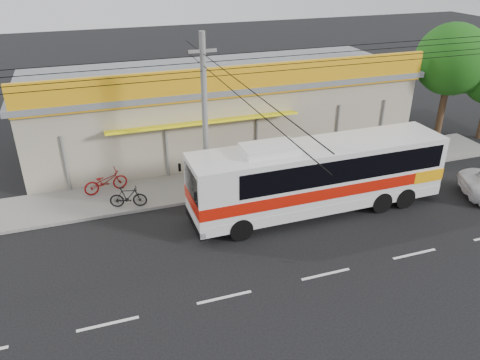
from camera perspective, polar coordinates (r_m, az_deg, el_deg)
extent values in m
plane|color=black|center=(20.05, 7.01, -7.16)|extent=(120.00, 120.00, 0.00)
cube|color=gray|center=(24.79, 1.12, 0.27)|extent=(30.00, 3.20, 0.15)
cube|color=#A29B83|center=(28.96, -2.67, 8.56)|extent=(22.00, 8.00, 4.20)
cube|color=slate|center=(28.34, -2.76, 12.88)|extent=(22.60, 8.60, 0.30)
cube|color=orange|center=(24.40, 0.01, 11.97)|extent=(22.00, 0.24, 1.60)
cube|color=red|center=(23.82, -4.62, 11.51)|extent=(9.00, 0.10, 1.20)
cube|color=#196D13|center=(27.12, 13.47, 12.76)|extent=(2.40, 0.10, 1.10)
cube|color=navy|center=(28.62, 18.21, 12.89)|extent=(2.20, 0.10, 1.10)
cube|color=red|center=(23.18, -21.82, 9.27)|extent=(3.00, 0.10, 1.10)
cube|color=#FDF20E|center=(24.24, -4.36, 7.09)|extent=(10.00, 1.20, 0.37)
cube|color=silver|center=(21.36, 9.57, 0.66)|extent=(11.81, 2.56, 2.85)
cube|color=#BD1408|center=(21.51, 9.50, -0.16)|extent=(11.85, 2.60, 0.54)
cube|color=orange|center=(24.23, 20.20, 1.66)|extent=(1.59, 2.53, 0.59)
cube|color=black|center=(21.41, 11.32, 2.46)|extent=(9.84, 2.58, 1.08)
cube|color=black|center=(19.23, -5.77, -0.68)|extent=(0.18, 2.16, 1.47)
cube|color=silver|center=(19.69, 3.60, 3.81)|extent=(2.37, 1.40, 0.35)
cylinder|color=black|center=(19.61, 0.08, -6.00)|extent=(1.02, 0.32, 1.02)
cylinder|color=black|center=(21.42, -1.90, -2.97)|extent=(1.02, 0.32, 1.02)
cylinder|color=black|center=(23.26, 19.38, -2.05)|extent=(1.02, 0.32, 1.02)
cylinder|color=black|center=(24.80, 16.34, 0.25)|extent=(1.02, 0.32, 1.02)
imported|color=maroon|center=(23.93, -16.07, -0.17)|extent=(2.25, 1.19, 1.13)
imported|color=black|center=(22.30, -13.48, -2.01)|extent=(1.79, 0.89, 1.04)
cylinder|color=#61615F|center=(20.90, -4.27, 6.76)|extent=(0.26, 0.26, 8.01)
cube|color=#61615F|center=(20.04, -4.59, 15.41)|extent=(1.20, 0.12, 0.12)
cylinder|color=#331E14|center=(32.40, 23.37, 7.84)|extent=(0.41, 0.41, 3.62)
sphere|color=#144A10|center=(31.63, 24.42, 13.25)|extent=(4.30, 4.30, 4.30)
sphere|color=#144A10|center=(31.99, 25.51, 11.91)|extent=(2.72, 2.72, 2.72)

